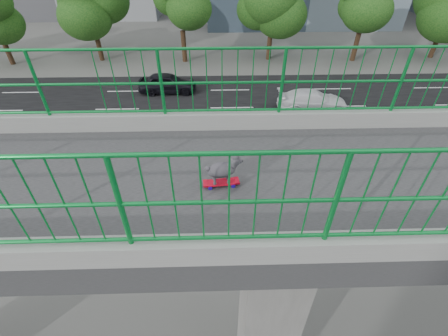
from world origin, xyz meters
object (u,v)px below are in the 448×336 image
(car_2, at_px, (305,124))
(car_4, at_px, (167,83))
(car_3, at_px, (312,101))
(skateboard, at_px, (221,183))
(poodle, at_px, (223,169))

(car_2, relative_size, car_4, 1.14)
(car_3, bearing_deg, skateboard, 157.61)
(poodle, relative_size, car_2, 0.10)
(skateboard, relative_size, car_2, 0.10)
(skateboard, xyz_separation_m, car_2, (-12.60, 5.25, -6.37))
(poodle, height_order, car_4, poodle)
(poodle, xyz_separation_m, car_2, (-12.59, 5.22, -6.61))
(car_2, height_order, car_4, car_4)
(skateboard, relative_size, poodle, 1.00)
(skateboard, bearing_deg, car_4, -175.06)
(poodle, xyz_separation_m, car_4, (-18.99, -3.74, -6.56))
(poodle, bearing_deg, car_2, 151.35)
(poodle, height_order, car_2, poodle)
(skateboard, distance_m, poodle, 0.25)
(poodle, distance_m, car_2, 15.15)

